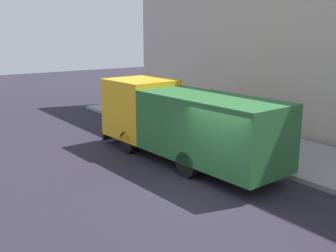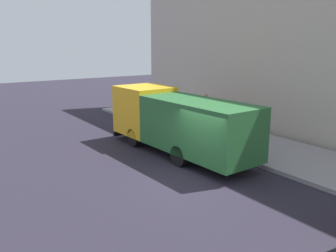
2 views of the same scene
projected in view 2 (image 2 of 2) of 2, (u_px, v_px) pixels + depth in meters
name	position (u px, v px, depth m)	size (l,w,h in m)	color
ground	(194.00, 179.00, 13.51)	(80.00, 80.00, 0.00)	#26222E
sidewalk	(280.00, 153.00, 16.33)	(4.25, 30.00, 0.18)	gray
building_facade	(326.00, 27.00, 16.48)	(0.50, 30.00, 11.59)	#BDAFA2
large_utility_truck	(177.00, 120.00, 16.29)	(2.66, 8.53, 2.89)	yellow
pedestrian_walking	(235.00, 115.00, 20.44)	(0.52, 0.52, 1.61)	brown
pedestrian_standing	(206.00, 106.00, 22.62)	(0.49, 0.49, 1.74)	brown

